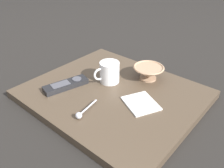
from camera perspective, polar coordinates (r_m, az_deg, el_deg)
The scene contains 7 objects.
ground_plane at distance 0.97m, azimuth 0.28°, elevation -3.28°, with size 6.00×6.00×0.00m, color black.
table at distance 0.97m, azimuth 0.28°, elevation -2.49°, with size 0.67×0.57×0.03m.
cereal_bowl at distance 1.04m, azimuth 8.85°, elevation 2.93°, with size 0.13×0.13×0.06m.
coffee_mug at distance 1.00m, azimuth -0.70°, elevation 2.89°, with size 0.08×0.11×0.09m.
teaspoon at distance 0.83m, azimuth -7.61°, elevation -7.18°, with size 0.03×0.12×0.02m.
tv_remote_near at distance 0.99m, azimuth -11.13°, elevation -0.19°, with size 0.10×0.20×0.02m.
folded_napkin at distance 0.89m, azimuth 7.19°, elevation -4.55°, with size 0.16×0.15×0.01m.
Camera 1 is at (0.52, -0.61, 0.56)m, focal length 37.56 mm.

